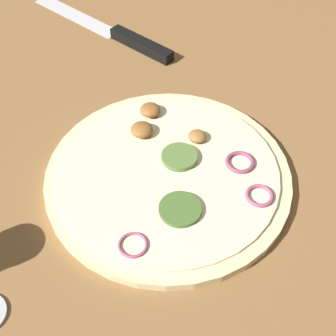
% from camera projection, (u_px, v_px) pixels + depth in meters
% --- Properties ---
extents(ground_plane, '(3.00, 3.00, 0.00)m').
position_uv_depth(ground_plane, '(168.00, 179.00, 0.60)').
color(ground_plane, brown).
extents(pizza, '(0.31, 0.31, 0.03)m').
position_uv_depth(pizza, '(169.00, 174.00, 0.59)').
color(pizza, beige).
rests_on(pizza, ground_plane).
extents(knife, '(0.32, 0.05, 0.02)m').
position_uv_depth(knife, '(124.00, 37.00, 0.80)').
color(knife, silver).
rests_on(knife, ground_plane).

